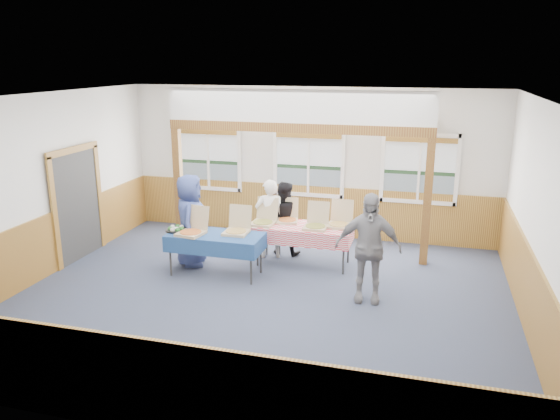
# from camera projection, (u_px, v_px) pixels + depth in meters

# --- Properties ---
(floor) EXTENTS (8.00, 8.00, 0.00)m
(floor) POSITION_uv_depth(u_px,v_px,m) (261.00, 298.00, 8.86)
(floor) COLOR #2C3448
(floor) RESTS_ON ground
(ceiling) EXTENTS (8.00, 8.00, 0.00)m
(ceiling) POSITION_uv_depth(u_px,v_px,m) (259.00, 98.00, 8.00)
(ceiling) COLOR white
(ceiling) RESTS_ON wall_back
(wall_back) EXTENTS (8.00, 0.00, 8.00)m
(wall_back) POSITION_uv_depth(u_px,v_px,m) (309.00, 163.00, 11.68)
(wall_back) COLOR silver
(wall_back) RESTS_ON floor
(wall_front) EXTENTS (8.00, 0.00, 8.00)m
(wall_front) POSITION_uv_depth(u_px,v_px,m) (150.00, 294.00, 5.18)
(wall_front) COLOR silver
(wall_front) RESTS_ON floor
(wall_left) EXTENTS (0.00, 8.00, 8.00)m
(wall_left) POSITION_uv_depth(u_px,v_px,m) (40.00, 187.00, 9.45)
(wall_left) COLOR silver
(wall_left) RESTS_ON floor
(wall_right) EXTENTS (0.00, 8.00, 8.00)m
(wall_right) POSITION_uv_depth(u_px,v_px,m) (541.00, 223.00, 7.41)
(wall_right) COLOR silver
(wall_right) RESTS_ON floor
(wainscot_back) EXTENTS (7.98, 0.05, 1.10)m
(wainscot_back) POSITION_uv_depth(u_px,v_px,m) (308.00, 210.00, 11.94)
(wainscot_back) COLOR brown
(wainscot_back) RESTS_ON floor
(wainscot_front) EXTENTS (7.98, 0.05, 1.10)m
(wainscot_front) POSITION_uv_depth(u_px,v_px,m) (158.00, 389.00, 5.48)
(wainscot_front) COLOR brown
(wainscot_front) RESTS_ON floor
(wainscot_left) EXTENTS (0.05, 6.98, 1.10)m
(wainscot_left) POSITION_uv_depth(u_px,v_px,m) (48.00, 245.00, 9.73)
(wainscot_left) COLOR brown
(wainscot_left) RESTS_ON floor
(wainscot_right) EXTENTS (0.05, 6.98, 1.10)m
(wainscot_right) POSITION_uv_depth(u_px,v_px,m) (530.00, 294.00, 7.70)
(wainscot_right) COLOR brown
(wainscot_right) RESTS_ON floor
(cased_opening) EXTENTS (0.06, 1.30, 2.10)m
(cased_opening) POSITION_uv_depth(u_px,v_px,m) (77.00, 205.00, 10.43)
(cased_opening) COLOR #2C2C2C
(cased_opening) RESTS_ON wall_left
(window_left) EXTENTS (1.56, 0.10, 1.46)m
(window_left) POSITION_uv_depth(u_px,v_px,m) (208.00, 155.00, 12.21)
(window_left) COLOR white
(window_left) RESTS_ON wall_back
(window_mid) EXTENTS (1.56, 0.10, 1.46)m
(window_mid) POSITION_uv_depth(u_px,v_px,m) (309.00, 159.00, 11.62)
(window_mid) COLOR white
(window_mid) RESTS_ON wall_back
(window_right) EXTENTS (1.56, 0.10, 1.46)m
(window_right) POSITION_uv_depth(u_px,v_px,m) (420.00, 165.00, 11.03)
(window_right) COLOR white
(window_right) RESTS_ON wall_back
(post_left) EXTENTS (0.15, 0.15, 2.40)m
(post_left) POSITION_uv_depth(u_px,v_px,m) (179.00, 186.00, 11.31)
(post_left) COLOR brown
(post_left) RESTS_ON floor
(post_right) EXTENTS (0.15, 0.15, 2.40)m
(post_right) POSITION_uv_depth(u_px,v_px,m) (427.00, 202.00, 10.04)
(post_right) COLOR brown
(post_right) RESTS_ON floor
(cross_beam) EXTENTS (5.15, 0.18, 0.18)m
(cross_beam) POSITION_uv_depth(u_px,v_px,m) (296.00, 128.00, 10.33)
(cross_beam) COLOR brown
(cross_beam) RESTS_ON post_left
(table_left) EXTENTS (1.72, 0.83, 0.76)m
(table_left) POSITION_uv_depth(u_px,v_px,m) (215.00, 238.00, 9.66)
(table_left) COLOR #2C2C2C
(table_left) RESTS_ON floor
(table_right) EXTENTS (1.89, 1.04, 0.76)m
(table_right) POSITION_uv_depth(u_px,v_px,m) (303.00, 229.00, 10.14)
(table_right) COLOR #2C2C2C
(table_right) RESTS_ON floor
(pizza_box_a) EXTENTS (0.51, 0.58, 0.47)m
(pizza_box_a) POSITION_uv_depth(u_px,v_px,m) (192.00, 230.00, 9.63)
(pizza_box_a) COLOR tan
(pizza_box_a) RESTS_ON table_left
(pizza_box_b) EXTENTS (0.43, 0.52, 0.46)m
(pizza_box_b) POSITION_uv_depth(u_px,v_px,m) (237.00, 229.00, 9.69)
(pizza_box_b) COLOR tan
(pizza_box_b) RESTS_ON table_left
(pizza_box_c) EXTENTS (0.46, 0.55, 0.46)m
(pizza_box_c) POSITION_uv_depth(u_px,v_px,m) (264.00, 221.00, 10.21)
(pizza_box_c) COLOR tan
(pizza_box_c) RESTS_ON table_right
(pizza_box_d) EXTENTS (0.46, 0.53, 0.42)m
(pizza_box_d) POSITION_uv_depth(u_px,v_px,m) (288.00, 218.00, 10.38)
(pizza_box_d) COLOR tan
(pizza_box_d) RESTS_ON table_right
(pizza_box_e) EXTENTS (0.41, 0.50, 0.45)m
(pizza_box_e) POSITION_uv_depth(u_px,v_px,m) (316.00, 225.00, 9.97)
(pizza_box_e) COLOR tan
(pizza_box_e) RESTS_ON table_right
(pizza_box_f) EXTENTS (0.43, 0.52, 0.46)m
(pizza_box_f) POSITION_uv_depth(u_px,v_px,m) (340.00, 223.00, 10.08)
(pizza_box_f) COLOR tan
(pizza_box_f) RESTS_ON table_right
(veggie_tray) EXTENTS (0.39, 0.39, 0.09)m
(veggie_tray) POSITION_uv_depth(u_px,v_px,m) (176.00, 229.00, 9.83)
(veggie_tray) COLOR black
(veggie_tray) RESTS_ON table_left
(drink_glass) EXTENTS (0.07, 0.07, 0.15)m
(drink_glass) POSITION_uv_depth(u_px,v_px,m) (347.00, 229.00, 9.66)
(drink_glass) COLOR #9F591A
(drink_glass) RESTS_ON table_right
(woman_white) EXTENTS (0.66, 0.53, 1.55)m
(woman_white) POSITION_uv_depth(u_px,v_px,m) (270.00, 219.00, 10.50)
(woman_white) COLOR white
(woman_white) RESTS_ON floor
(woman_black) EXTENTS (0.73, 0.58, 1.46)m
(woman_black) POSITION_uv_depth(u_px,v_px,m) (283.00, 218.00, 10.71)
(woman_black) COLOR black
(woman_black) RESTS_ON floor
(man_blue) EXTENTS (0.76, 0.96, 1.73)m
(man_blue) POSITION_uv_depth(u_px,v_px,m) (190.00, 220.00, 10.11)
(man_blue) COLOR #344382
(man_blue) RESTS_ON floor
(person_grey) EXTENTS (1.07, 0.52, 1.78)m
(person_grey) POSITION_uv_depth(u_px,v_px,m) (368.00, 248.00, 8.57)
(person_grey) COLOR gray
(person_grey) RESTS_ON floor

